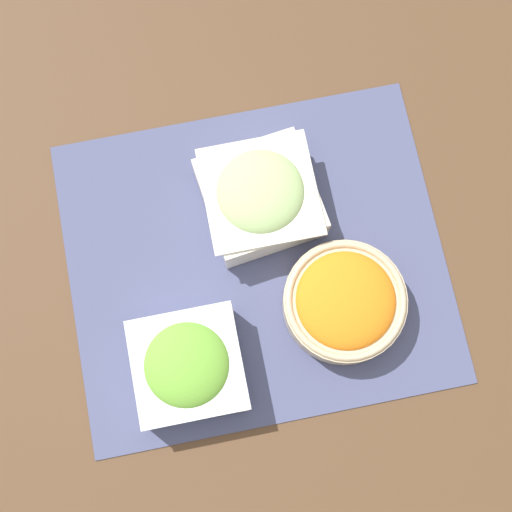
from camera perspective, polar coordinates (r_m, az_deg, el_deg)
ground_plane at (r=1.03m, az=0.00°, el=-0.41°), size 3.00×3.00×0.00m
placemat at (r=1.03m, az=0.00°, el=-0.39°), size 0.54×0.46×0.00m
cucumber_bowl at (r=1.01m, az=0.34°, el=4.83°), size 0.17×0.17×0.08m
lettuce_bowl at (r=0.97m, az=-5.45°, el=-8.74°), size 0.15×0.15×0.08m
carrot_bowl at (r=0.99m, az=7.11°, el=-3.64°), size 0.17×0.17×0.06m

